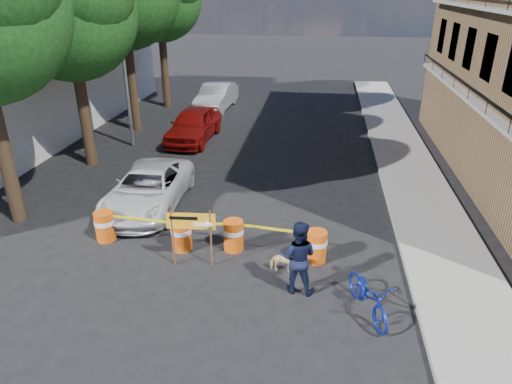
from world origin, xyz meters
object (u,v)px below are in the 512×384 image
(barrel_far_right, at_px, (316,246))
(pedestrian, at_px, (298,257))
(barrel_far_left, at_px, (105,226))
(barrel_mid_left, at_px, (181,234))
(sedan_silver, at_px, (216,97))
(barrel_mid_right, at_px, (233,235))
(sedan_red, at_px, (193,125))
(detour_sign, at_px, (197,226))
(bicycle, at_px, (371,278))
(dog, at_px, (283,262))
(suv_white, at_px, (148,189))

(barrel_far_right, bearing_deg, pedestrian, -107.40)
(barrel_far_left, relative_size, barrel_mid_left, 1.00)
(barrel_mid_left, distance_m, sedan_silver, 15.90)
(barrel_mid_right, xyz_separation_m, barrel_far_right, (2.32, -0.26, 0.00))
(barrel_far_left, distance_m, sedan_red, 9.50)
(barrel_far_left, xyz_separation_m, sedan_red, (0.09, 9.50, 0.31))
(detour_sign, xyz_separation_m, pedestrian, (2.66, -0.71, -0.25))
(barrel_far_right, height_order, sedan_red, sedan_red)
(bicycle, bearing_deg, sedan_silver, 91.75)
(detour_sign, distance_m, bicycle, 4.52)
(barrel_far_left, xyz_separation_m, barrel_mid_right, (3.82, 0.00, 0.00))
(barrel_far_left, relative_size, dog, 1.27)
(barrel_far_left, distance_m, pedestrian, 5.96)
(barrel_mid_left, xyz_separation_m, sedan_silver, (-2.51, 15.70, 0.29))
(detour_sign, relative_size, bicycle, 0.85)
(barrel_far_left, xyz_separation_m, sedan_silver, (-0.14, 15.51, 0.29))
(dog, distance_m, sedan_red, 11.67)
(pedestrian, height_order, dog, pedestrian)
(barrel_mid_left, bearing_deg, barrel_far_left, 175.47)
(detour_sign, relative_size, dog, 2.33)
(sedan_red, bearing_deg, detour_sign, -71.61)
(barrel_mid_right, distance_m, sedan_red, 10.21)
(barrel_mid_left, bearing_deg, bicycle, -22.80)
(barrel_far_right, relative_size, bicycle, 0.46)
(barrel_far_left, xyz_separation_m, dog, (5.31, -0.93, -0.17))
(barrel_mid_right, height_order, sedan_silver, sedan_silver)
(pedestrian, distance_m, bicycle, 1.77)
(barrel_mid_right, bearing_deg, pedestrian, -40.93)
(barrel_far_right, height_order, bicycle, bicycle)
(barrel_far_left, xyz_separation_m, detour_sign, (3.05, -0.92, 0.73))
(bicycle, bearing_deg, sedan_red, 100.55)
(detour_sign, height_order, sedan_red, detour_sign)
(barrel_mid_right, relative_size, sedan_silver, 0.20)
(barrel_far_right, xyz_separation_m, detour_sign, (-3.09, -0.66, 0.73))
(barrel_far_left, height_order, bicycle, bicycle)
(barrel_far_left, distance_m, barrel_mid_right, 3.82)
(barrel_far_left, distance_m, sedan_silver, 15.51)
(barrel_mid_right, xyz_separation_m, sedan_silver, (-3.97, 15.51, 0.29))
(detour_sign, relative_size, pedestrian, 0.87)
(barrel_far_left, relative_size, sedan_red, 0.20)
(bicycle, xyz_separation_m, sedan_red, (-7.26, 11.78, -0.19))
(suv_white, bearing_deg, barrel_mid_left, -55.14)
(dog, relative_size, suv_white, 0.15)
(barrel_far_left, xyz_separation_m, barrel_far_right, (6.14, -0.26, 0.00))
(barrel_far_right, height_order, pedestrian, pedestrian)
(barrel_mid_right, relative_size, detour_sign, 0.55)
(barrel_mid_right, distance_m, barrel_far_right, 2.33)
(bicycle, bearing_deg, detour_sign, 141.34)
(barrel_mid_right, height_order, sedan_red, sedan_red)
(detour_sign, xyz_separation_m, sedan_red, (-2.96, 10.42, -0.42))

